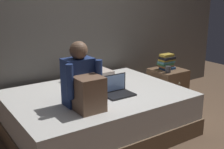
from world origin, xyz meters
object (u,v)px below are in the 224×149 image
at_px(mug, 168,69).
at_px(book_stack, 167,62).
at_px(nightstand, 167,88).
at_px(laptop, 117,90).
at_px(bed, 97,113).
at_px(pillow, 89,76).
at_px(person_sitting, 83,83).

bearing_deg(mug, book_stack, 52.16).
relative_size(nightstand, mug, 6.12).
relative_size(nightstand, laptop, 1.72).
bearing_deg(bed, pillow, 70.30).
height_order(nightstand, pillow, pillow).
bearing_deg(nightstand, laptop, -162.98).
height_order(nightstand, mug, mug).
distance_m(nightstand, person_sitting, 1.76).
height_order(laptop, pillow, laptop).
height_order(bed, pillow, pillow).
bearing_deg(person_sitting, book_stack, 16.37).
xyz_separation_m(laptop, book_stack, (1.13, 0.38, 0.10)).
bearing_deg(book_stack, nightstand, -55.76).
height_order(bed, laptop, laptop).
height_order(pillow, mug, mug).
relative_size(nightstand, person_sitting, 0.84).
distance_m(nightstand, laptop, 1.23).
height_order(bed, mug, mug).
distance_m(nightstand, pillow, 1.21).
distance_m(bed, person_sitting, 0.67).
bearing_deg(bed, laptop, -50.03).
height_order(book_stack, mug, book_stack).
height_order(bed, book_stack, book_stack).
bearing_deg(pillow, book_stack, -13.14).
height_order(nightstand, laptop, laptop).
bearing_deg(book_stack, mug, -127.84).
bearing_deg(pillow, laptop, -90.38).
distance_m(bed, laptop, 0.39).
relative_size(bed, person_sitting, 3.05).
bearing_deg(pillow, person_sitting, -123.76).
xyz_separation_m(nightstand, person_sitting, (-1.63, -0.45, 0.48)).
bearing_deg(nightstand, book_stack, 124.24).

